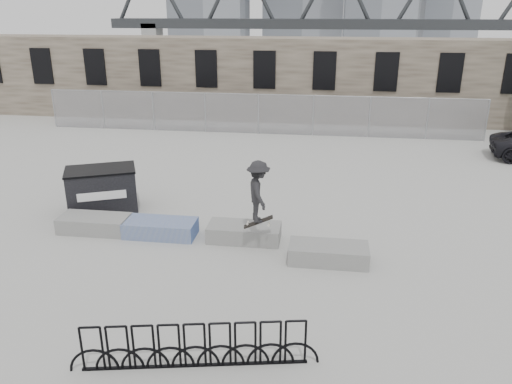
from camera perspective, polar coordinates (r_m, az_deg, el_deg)
ground at (r=14.05m, az=-6.58°, el=-5.44°), size 120.00×120.00×0.00m
stone_wall at (r=28.91m, az=1.28°, el=12.80°), size 36.00×2.58×4.50m
chainlink_fence at (r=25.45m, az=0.26°, el=8.97°), size 22.06×0.06×2.02m
planter_far_left at (r=15.12m, az=-17.95°, el=-3.39°), size 2.00×0.90×0.46m
planter_center_left at (r=14.36m, az=-10.84°, el=-4.00°), size 2.00×0.90×0.46m
planter_center_right at (r=13.85m, az=-1.36°, el=-4.57°), size 2.00×0.90×0.46m
planter_offset at (r=12.86m, az=8.28°, el=-6.87°), size 2.00×0.90×0.46m
dumpster at (r=16.40m, az=-17.17°, el=0.27°), size 2.45×2.02×1.39m
bike_rack at (r=9.34m, az=-7.00°, el=-17.08°), size 4.42×0.90×0.90m
truss_bridge at (r=67.58m, az=14.30°, el=18.20°), size 70.00×3.00×9.80m
skateboarder at (r=12.66m, az=0.27°, el=0.02°), size 0.91×1.19×1.81m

